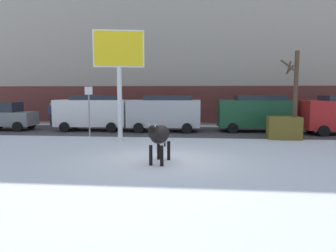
# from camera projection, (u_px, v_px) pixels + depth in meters

# --- Properties ---
(ground_plane) EXTENTS (120.00, 120.00, 0.00)m
(ground_plane) POSITION_uv_depth(u_px,v_px,m) (166.00, 160.00, 11.39)
(ground_plane) COLOR white
(road_strip) EXTENTS (60.00, 5.60, 0.01)m
(road_strip) POSITION_uv_depth(u_px,v_px,m) (180.00, 131.00, 19.82)
(road_strip) COLOR #423F3F
(road_strip) RESTS_ON ground
(building_facade) EXTENTS (44.00, 6.10, 13.00)m
(building_facade) POSITION_uv_depth(u_px,v_px,m) (185.00, 46.00, 26.19)
(building_facade) COLOR #A39989
(building_facade) RESTS_ON ground
(cow_black) EXTENTS (0.80, 1.93, 1.54)m
(cow_black) POSITION_uv_depth(u_px,v_px,m) (159.00, 135.00, 10.81)
(cow_black) COLOR black
(cow_black) RESTS_ON ground
(billboard) EXTENTS (2.51, 0.69, 5.56)m
(billboard) POSITION_uv_depth(u_px,v_px,m) (119.00, 56.00, 15.28)
(billboard) COLOR silver
(billboard) RESTS_ON ground
(car_grey_hatchback) EXTENTS (3.57, 2.05, 1.86)m
(car_grey_hatchback) POSITION_uv_depth(u_px,v_px,m) (7.00, 116.00, 20.51)
(car_grey_hatchback) COLOR slate
(car_grey_hatchback) RESTS_ON ground
(car_white_van) EXTENTS (4.68, 2.28, 2.32)m
(car_white_van) POSITION_uv_depth(u_px,v_px,m) (92.00, 112.00, 20.22)
(car_white_van) COLOR white
(car_white_van) RESTS_ON ground
(car_silver_van) EXTENTS (4.68, 2.28, 2.32)m
(car_silver_van) POSITION_uv_depth(u_px,v_px,m) (164.00, 112.00, 19.75)
(car_silver_van) COLOR #B7BABF
(car_silver_van) RESTS_ON ground
(car_darkgreen_van) EXTENTS (4.68, 2.28, 2.32)m
(car_darkgreen_van) POSITION_uv_depth(u_px,v_px,m) (255.00, 112.00, 19.67)
(car_darkgreen_van) COLOR #194C2D
(car_darkgreen_van) RESTS_ON ground
(pedestrian_near_billboard) EXTENTS (0.36, 0.24, 1.73)m
(pedestrian_near_billboard) POSITION_uv_depth(u_px,v_px,m) (97.00, 114.00, 22.98)
(pedestrian_near_billboard) COLOR #282833
(pedestrian_near_billboard) RESTS_ON ground
(pedestrian_by_cars) EXTENTS (0.36, 0.24, 1.73)m
(pedestrian_by_cars) POSITION_uv_depth(u_px,v_px,m) (51.00, 114.00, 23.33)
(pedestrian_by_cars) COLOR #282833
(pedestrian_by_cars) RESTS_ON ground
(bare_tree_left_lot) EXTENTS (0.93, 1.37, 4.66)m
(bare_tree_left_lot) POSITION_uv_depth(u_px,v_px,m) (295.00, 92.00, 16.24)
(bare_tree_left_lot) COLOR #4C3828
(bare_tree_left_lot) RESTS_ON ground
(dumpster) EXTENTS (1.76, 1.20, 1.20)m
(dumpster) POSITION_uv_depth(u_px,v_px,m) (284.00, 128.00, 16.58)
(dumpster) COLOR brown
(dumpster) RESTS_ON ground
(street_sign) EXTENTS (0.44, 0.08, 2.82)m
(street_sign) POSITION_uv_depth(u_px,v_px,m) (89.00, 107.00, 17.35)
(street_sign) COLOR gray
(street_sign) RESTS_ON ground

